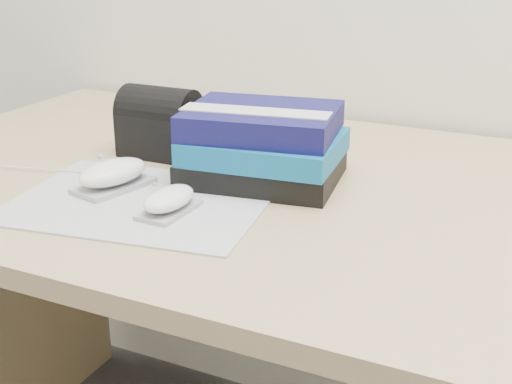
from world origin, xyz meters
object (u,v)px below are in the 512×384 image
at_px(mouse_front, 169,201).
at_px(pouch, 160,122).
at_px(desk, 350,312).
at_px(mouse_rear, 113,175).
at_px(book_stack, 263,145).

bearing_deg(mouse_front, pouch, 125.06).
relative_size(desk, mouse_front, 16.51).
xyz_separation_m(desk, mouse_front, (-0.19, -0.24, 0.25)).
height_order(mouse_rear, book_stack, book_stack).
bearing_deg(pouch, mouse_front, -54.94).
bearing_deg(book_stack, mouse_rear, -142.86).
bearing_deg(desk, book_stack, -154.78).
xyz_separation_m(mouse_front, book_stack, (0.06, 0.18, 0.04)).
bearing_deg(mouse_front, desk, 52.37).
relative_size(desk, mouse_rear, 12.35).
bearing_deg(desk, pouch, -176.62).
bearing_deg(pouch, mouse_rear, -79.96).
relative_size(mouse_front, book_stack, 0.38).
relative_size(desk, book_stack, 6.25).
height_order(mouse_rear, mouse_front, mouse_rear).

